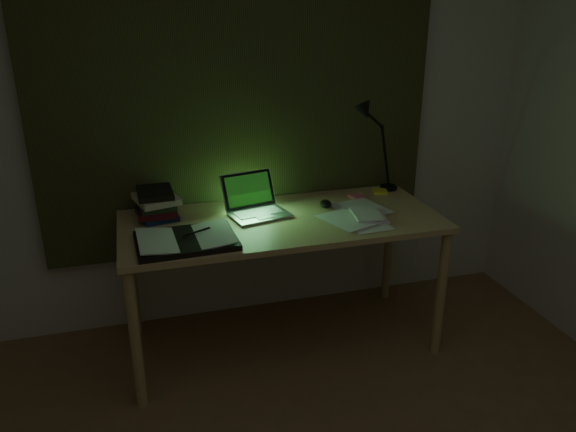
% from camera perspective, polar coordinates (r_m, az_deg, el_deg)
% --- Properties ---
extents(wall_back, '(3.50, 0.00, 2.50)m').
position_cam_1_polar(wall_back, '(3.19, -5.11, 10.59)').
color(wall_back, silver).
rests_on(wall_back, ground).
extents(curtain, '(2.20, 0.06, 2.00)m').
position_cam_1_polar(curtain, '(3.12, -5.09, 14.07)').
color(curtain, '#33371B').
rests_on(curtain, wall_back).
extents(desk, '(1.66, 0.73, 0.76)m').
position_cam_1_polar(desk, '(3.09, -0.61, -6.83)').
color(desk, tan).
rests_on(desk, floor).
extents(laptop, '(0.36, 0.39, 0.21)m').
position_cam_1_polar(laptop, '(2.93, -2.93, 1.92)').
color(laptop, '#BABABF').
rests_on(laptop, desk).
extents(open_textbook, '(0.48, 0.35, 0.04)m').
position_cam_1_polar(open_textbook, '(2.68, -10.31, -2.35)').
color(open_textbook, white).
rests_on(open_textbook, desk).
extents(book_stack, '(0.23, 0.26, 0.16)m').
position_cam_1_polar(book_stack, '(3.01, -13.18, 1.29)').
color(book_stack, white).
rests_on(book_stack, desk).
extents(loose_papers, '(0.34, 0.36, 0.02)m').
position_cam_1_polar(loose_papers, '(2.99, 7.02, 0.14)').
color(loose_papers, silver).
rests_on(loose_papers, desk).
extents(mouse, '(0.08, 0.11, 0.04)m').
position_cam_1_polar(mouse, '(3.10, 3.85, 1.25)').
color(mouse, black).
rests_on(mouse, desk).
extents(sticky_yellow, '(0.10, 0.10, 0.02)m').
position_cam_1_polar(sticky_yellow, '(3.37, 9.35, 2.49)').
color(sticky_yellow, yellow).
rests_on(sticky_yellow, desk).
extents(sticky_pink, '(0.09, 0.09, 0.02)m').
position_cam_1_polar(sticky_pink, '(3.27, 6.94, 2.00)').
color(sticky_pink, '#FF637C').
rests_on(sticky_pink, desk).
extents(desk_lamp, '(0.39, 0.32, 0.55)m').
position_cam_1_polar(desk_lamp, '(3.37, 10.48, 7.14)').
color(desk_lamp, black).
rests_on(desk_lamp, desk).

